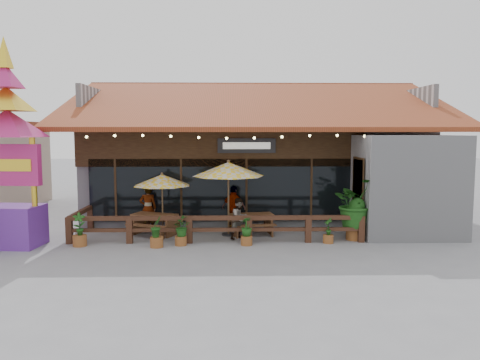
{
  "coord_description": "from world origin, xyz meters",
  "views": [
    {
      "loc": [
        -1.15,
        -15.94,
        3.71
      ],
      "look_at": [
        -0.76,
        1.5,
        1.92
      ],
      "focal_mm": 35.0,
      "sensor_mm": 36.0,
      "label": 1
    }
  ],
  "objects_px": {
    "picnic_table_left": "(155,221)",
    "thai_sign_tower": "(8,129)",
    "umbrella_right": "(228,169)",
    "umbrella_left": "(162,180)",
    "tropical_plant": "(355,204)",
    "picnic_table_right": "(252,221)"
  },
  "relations": [
    {
      "from": "thai_sign_tower",
      "to": "umbrella_right",
      "type": "bearing_deg",
      "value": 11.78
    },
    {
      "from": "umbrella_right",
      "to": "thai_sign_tower",
      "type": "bearing_deg",
      "value": -168.22
    },
    {
      "from": "umbrella_left",
      "to": "picnic_table_left",
      "type": "bearing_deg",
      "value": -148.09
    },
    {
      "from": "umbrella_right",
      "to": "umbrella_left",
      "type": "bearing_deg",
      "value": 173.15
    },
    {
      "from": "picnic_table_right",
      "to": "tropical_plant",
      "type": "bearing_deg",
      "value": -15.08
    },
    {
      "from": "umbrella_left",
      "to": "umbrella_right",
      "type": "distance_m",
      "value": 2.46
    },
    {
      "from": "picnic_table_left",
      "to": "tropical_plant",
      "type": "relative_size",
      "value": 0.93
    },
    {
      "from": "umbrella_left",
      "to": "tropical_plant",
      "type": "relative_size",
      "value": 1.23
    },
    {
      "from": "tropical_plant",
      "to": "picnic_table_left",
      "type": "bearing_deg",
      "value": 172.54
    },
    {
      "from": "picnic_table_right",
      "to": "umbrella_right",
      "type": "bearing_deg",
      "value": -170.15
    },
    {
      "from": "umbrella_right",
      "to": "tropical_plant",
      "type": "distance_m",
      "value": 4.58
    },
    {
      "from": "thai_sign_tower",
      "to": "tropical_plant",
      "type": "height_order",
      "value": "thai_sign_tower"
    },
    {
      "from": "picnic_table_left",
      "to": "thai_sign_tower",
      "type": "xyz_separation_m",
      "value": [
        -4.35,
        -1.58,
        3.3
      ]
    },
    {
      "from": "umbrella_right",
      "to": "picnic_table_left",
      "type": "xyz_separation_m",
      "value": [
        -2.68,
        0.12,
        -1.87
      ]
    },
    {
      "from": "umbrella_left",
      "to": "umbrella_right",
      "type": "bearing_deg",
      "value": -6.85
    },
    {
      "from": "picnic_table_right",
      "to": "thai_sign_tower",
      "type": "relative_size",
      "value": 0.24
    },
    {
      "from": "umbrella_left",
      "to": "umbrella_right",
      "type": "relative_size",
      "value": 0.93
    },
    {
      "from": "picnic_table_right",
      "to": "tropical_plant",
      "type": "xyz_separation_m",
      "value": [
        3.52,
        -0.95,
        0.73
      ]
    },
    {
      "from": "umbrella_left",
      "to": "thai_sign_tower",
      "type": "distance_m",
      "value": 5.27
    },
    {
      "from": "umbrella_left",
      "to": "tropical_plant",
      "type": "bearing_deg",
      "value": -9.16
    },
    {
      "from": "thai_sign_tower",
      "to": "tropical_plant",
      "type": "xyz_separation_m",
      "value": [
        11.39,
        0.66,
        -2.58
      ]
    },
    {
      "from": "tropical_plant",
      "to": "thai_sign_tower",
      "type": "bearing_deg",
      "value": -176.67
    }
  ]
}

